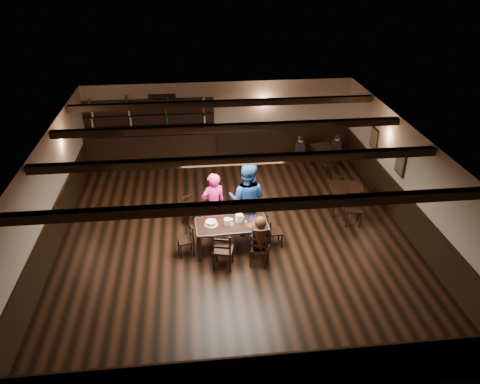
{
  "coord_description": "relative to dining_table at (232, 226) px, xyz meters",
  "views": [
    {
      "loc": [
        -0.99,
        -10.2,
        6.81
      ],
      "look_at": [
        0.16,
        0.2,
        1.15
      ],
      "focal_mm": 35.0,
      "sensor_mm": 36.0,
      "label": 1
    }
  ],
  "objects": [
    {
      "name": "plate_stack_b",
      "position": [
        0.2,
        0.09,
        0.17
      ],
      "size": [
        0.17,
        0.17,
        0.2
      ],
      "primitive_type": "cylinder",
      "color": "white",
      "rests_on": "dining_table"
    },
    {
      "name": "cake",
      "position": [
        -0.5,
        0.01,
        0.11
      ],
      "size": [
        0.33,
        0.33,
        0.1
      ],
      "color": "white",
      "rests_on": "dining_table"
    },
    {
      "name": "drink_glass",
      "position": [
        0.27,
        0.12,
        0.13
      ],
      "size": [
        0.08,
        0.08,
        0.12
      ],
      "primitive_type": "cylinder",
      "color": "silver",
      "rests_on": "dining_table"
    },
    {
      "name": "tea_light",
      "position": [
        0.01,
        0.13,
        0.09
      ],
      "size": [
        0.05,
        0.05,
        0.06
      ],
      "color": "#A5A8AD",
      "rests_on": "dining_table"
    },
    {
      "name": "chair_near_left",
      "position": [
        -0.29,
        -0.75,
        -0.12
      ],
      "size": [
        0.54,
        0.52,
        0.96
      ],
      "color": "black",
      "rests_on": "ground"
    },
    {
      "name": "menu_red",
      "position": [
        0.49,
        -0.1,
        0.07
      ],
      "size": [
        0.34,
        0.32,
        0.0
      ],
      "primitive_type": "cube",
      "rotation": [
        0.0,
        0.0,
        0.6
      ],
      "color": "maroon",
      "rests_on": "dining_table"
    },
    {
      "name": "plate_stack_a",
      "position": [
        -0.11,
        -0.03,
        0.15
      ],
      "size": [
        0.17,
        0.17,
        0.16
      ],
      "primitive_type": "cylinder",
      "color": "white",
      "rests_on": "dining_table"
    },
    {
      "name": "salt_shaker",
      "position": [
        0.33,
        -0.06,
        0.12
      ],
      "size": [
        0.04,
        0.04,
        0.1
      ],
      "primitive_type": "cylinder",
      "color": "silver",
      "rests_on": "dining_table"
    },
    {
      "name": "chair_end_left",
      "position": [
        -1.06,
        -0.06,
        -0.2
      ],
      "size": [
        0.43,
        0.45,
        0.82
      ],
      "color": "black",
      "rests_on": "ground"
    },
    {
      "name": "back_table_b",
      "position": [
        3.5,
        4.46,
        -0.04
      ],
      "size": [
        0.87,
        0.87,
        0.75
      ],
      "color": "black",
      "rests_on": "ground"
    },
    {
      "name": "back_table_a",
      "position": [
        3.34,
        1.53,
        -0.03
      ],
      "size": [
        0.99,
        0.99,
        0.75
      ],
      "color": "black",
      "rests_on": "ground"
    },
    {
      "name": "woman_pink",
      "position": [
        -0.39,
        0.75,
        0.2
      ],
      "size": [
        0.74,
        0.6,
        1.76
      ],
      "primitive_type": "imported",
      "rotation": [
        0.0,
        0.0,
        3.45
      ],
      "color": "#DA2288",
      "rests_on": "ground"
    },
    {
      "name": "dining_table",
      "position": [
        0.0,
        0.0,
        0.0
      ],
      "size": [
        1.78,
        0.95,
        0.75
      ],
      "color": "black",
      "rests_on": "ground"
    },
    {
      "name": "pepper_shaker",
      "position": [
        0.37,
        -0.1,
        0.11
      ],
      "size": [
        0.04,
        0.04,
        0.09
      ],
      "primitive_type": "cylinder",
      "color": "#A5A8AD",
      "rests_on": "dining_table"
    },
    {
      "name": "ground",
      "position": [
        0.14,
        0.65,
        -0.68
      ],
      "size": [
        10.0,
        10.0,
        0.0
      ],
      "primitive_type": "plane",
      "color": "black",
      "rests_on": "ground"
    },
    {
      "name": "chair_near_right",
      "position": [
        0.57,
        -0.74,
        -0.17
      ],
      "size": [
        0.52,
        0.51,
        0.88
      ],
      "color": "black",
      "rests_on": "ground"
    },
    {
      "name": "chair_far_pushed",
      "position": [
        -1.01,
        1.38,
        -0.18
      ],
      "size": [
        0.55,
        0.55,
        0.87
      ],
      "color": "black",
      "rests_on": "ground"
    },
    {
      "name": "man_blue",
      "position": [
        0.46,
        0.72,
        0.31
      ],
      "size": [
        1.16,
        1.03,
        2.0
      ],
      "primitive_type": "imported",
      "rotation": [
        0.0,
        0.0,
        2.82
      ],
      "color": "navy",
      "rests_on": "ground"
    },
    {
      "name": "seated_person",
      "position": [
        0.59,
        -0.69,
        0.18
      ],
      "size": [
        0.37,
        0.55,
        0.9
      ],
      "color": "black",
      "rests_on": "ground"
    },
    {
      "name": "room_shell",
      "position": [
        0.15,
        0.69,
        1.06
      ],
      "size": [
        9.02,
        10.02,
        2.71
      ],
      "color": "#C0B39F",
      "rests_on": "ground"
    },
    {
      "name": "bg_patron_right",
      "position": [
        3.92,
        4.39,
        0.13
      ],
      "size": [
        0.24,
        0.36,
        0.71
      ],
      "color": "black",
      "rests_on": "ground"
    },
    {
      "name": "chair_end_right",
      "position": [
        1.01,
        0.08,
        -0.22
      ],
      "size": [
        0.37,
        0.39,
        0.79
      ],
      "color": "black",
      "rests_on": "ground"
    },
    {
      "name": "bg_patron_left",
      "position": [
        2.7,
        4.44,
        0.12
      ],
      "size": [
        0.24,
        0.35,
        0.69
      ],
      "color": "black",
      "rests_on": "ground"
    },
    {
      "name": "bar_counter",
      "position": [
        -2.22,
        5.37,
        0.04
      ],
      "size": [
        4.5,
        0.7,
        2.2
      ],
      "color": "black",
      "rests_on": "ground"
    },
    {
      "name": "menu_blue",
      "position": [
        0.58,
        0.15,
        0.07
      ],
      "size": [
        0.33,
        0.3,
        0.0
      ],
      "primitive_type": "cube",
      "rotation": [
        0.0,
        0.0,
        -0.45
      ],
      "color": "#0E194A",
      "rests_on": "dining_table"
    }
  ]
}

